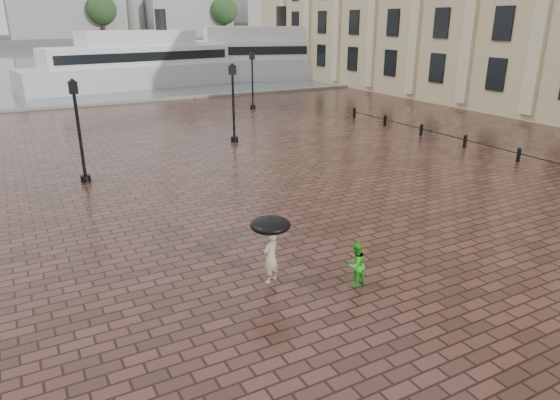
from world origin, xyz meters
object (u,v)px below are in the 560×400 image
object	(u,v)px
adult_pedestrian	(271,257)
street_lamps	(141,100)
child_pedestrian	(356,264)
ferry_far	(257,58)
ferry_near	(139,64)

from	to	relation	value
adult_pedestrian	street_lamps	bearing A→B (deg)	-118.15
street_lamps	adult_pedestrian	size ratio (longest dim) A/B	14.31
child_pedestrian	ferry_far	distance (m)	51.22
street_lamps	ferry_near	world-z (taller)	ferry_near
street_lamps	ferry_near	size ratio (longest dim) A/B	0.86
child_pedestrian	ferry_near	distance (m)	46.36
adult_pedestrian	child_pedestrian	xyz separation A→B (m)	(1.91, -1.29, -0.12)
street_lamps	ferry_near	xyz separation A→B (m)	(5.98, 25.20, 0.06)
child_pedestrian	ferry_far	size ratio (longest dim) A/B	0.05
child_pedestrian	ferry_far	xyz separation A→B (m)	(20.06, 47.09, 1.88)
street_lamps	adult_pedestrian	distance (m)	19.63
child_pedestrian	ferry_near	xyz separation A→B (m)	(5.46, 46.00, 1.75)
adult_pedestrian	ferry_near	size ratio (longest dim) A/B	0.06
ferry_near	ferry_far	xyz separation A→B (m)	(14.60, 1.09, 0.13)
adult_pedestrian	child_pedestrian	world-z (taller)	adult_pedestrian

